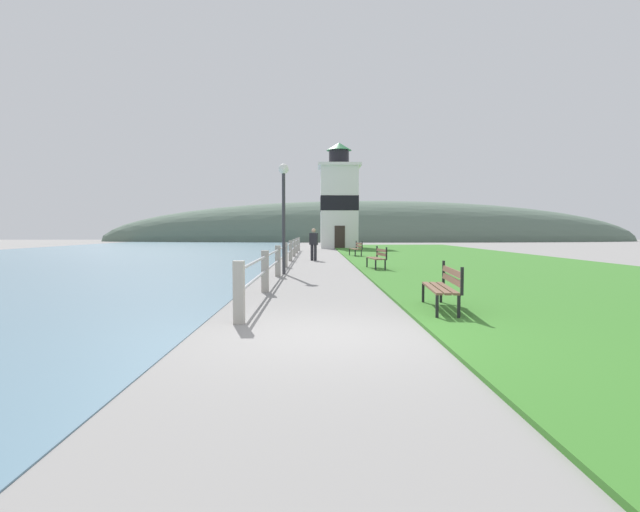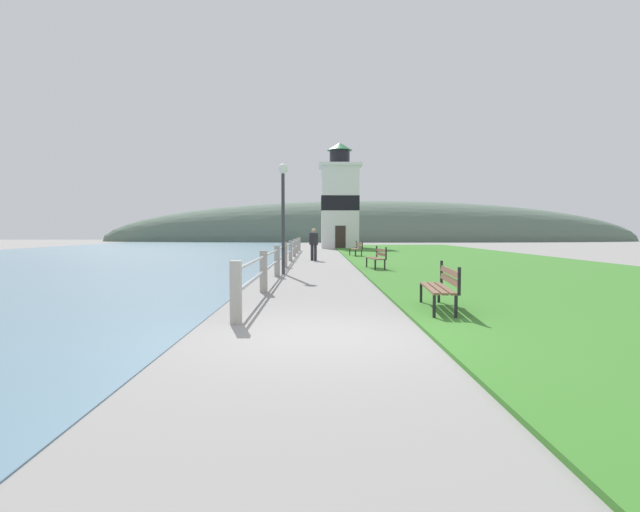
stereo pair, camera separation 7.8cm
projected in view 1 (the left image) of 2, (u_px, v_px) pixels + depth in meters
ground_plane at (327, 336)px, 7.41m from camera, size 160.00×160.00×0.00m
grass_verge at (463, 260)px, 26.02m from camera, size 12.00×55.68×0.06m
water_strip at (47, 261)px, 25.81m from camera, size 24.00×89.09×0.01m
seawall_railing at (288, 251)px, 23.62m from camera, size 0.18×30.73×1.06m
park_bench_near at (444, 284)px, 9.53m from camera, size 0.64×1.95×0.94m
park_bench_midway at (378, 257)px, 19.76m from camera, size 0.64×1.72×0.94m
park_bench_far at (357, 248)px, 29.83m from camera, size 0.69×1.69×0.94m
lighthouse at (339, 202)px, 44.98m from camera, size 3.79×3.79×9.47m
person_strolling at (314, 243)px, 26.08m from camera, size 0.46×0.35×1.69m
lamp_post at (284, 198)px, 17.87m from camera, size 0.36×0.36×3.96m
distant_hillside at (370, 241)px, 74.52m from camera, size 80.00×16.00×12.00m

